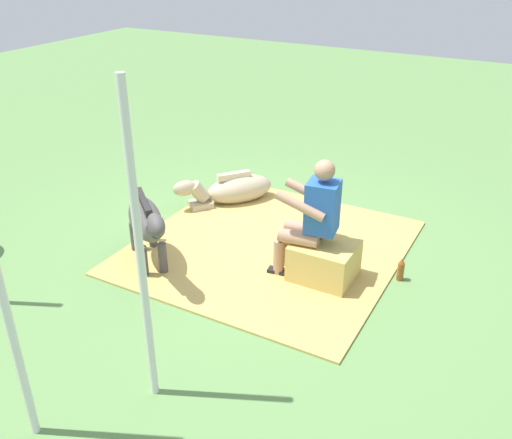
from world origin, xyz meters
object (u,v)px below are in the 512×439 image
Objects in this scene: pony_lying at (233,189)px; tent_pole_left at (140,256)px; soda_bottle at (401,269)px; person_seated at (311,215)px; hay_bale at (324,261)px; pony_standing at (147,222)px; tent_pole_mid at (0,288)px.

tent_pole_left reaches higher than pony_lying.
pony_lying reaches higher than soda_bottle.
hay_bale is at bearing -174.50° from person_seated.
person_seated is at bearing -157.36° from pony_standing.
hay_bale is at bearing -103.89° from tent_pole_left.
person_seated is 5.07× the size of soda_bottle.
pony_standing is 4.38× the size of soda_bottle.
tent_pole_mid is (0.87, 2.80, 0.53)m from person_seated.
tent_pole_left is (0.52, 2.10, 1.02)m from hay_bale.
tent_pole_mid is at bearing 70.00° from hay_bale.
pony_lying is 4.83× the size of soda_bottle.
person_seated is at bearing 5.50° from hay_bale.
person_seated reaches higher than soda_bottle.
pony_standing is at bearing 21.17° from hay_bale.
hay_bale reaches higher than soda_bottle.
soda_bottle is (-0.70, -0.36, -0.08)m from hay_bale.
tent_pole_mid is at bearing 100.30° from pony_lying.
tent_pole_left is at bearing 63.64° from soda_bottle.
tent_pole_left is at bearing 76.11° from hay_bale.
tent_pole_mid is (0.50, 0.71, 0.00)m from tent_pole_left.
tent_pole_left is 0.88m from tent_pole_mid.
pony_lying is at bearing -79.70° from tent_pole_mid.
pony_lying is 4.11m from tent_pole_mid.
pony_lying is at bearing -69.18° from tent_pole_left.
tent_pole_mid is (1.72, 3.17, 1.10)m from soda_bottle.
soda_bottle is 2.95m from tent_pole_left.
pony_standing reaches higher than soda_bottle.
tent_pole_mid is at bearing 54.78° from tent_pole_left.
person_seated is 2.97m from tent_pole_mid.
soda_bottle is at bearing -156.50° from person_seated.
person_seated is at bearing 23.50° from soda_bottle.
tent_pole_mid is at bearing 61.50° from soda_bottle.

